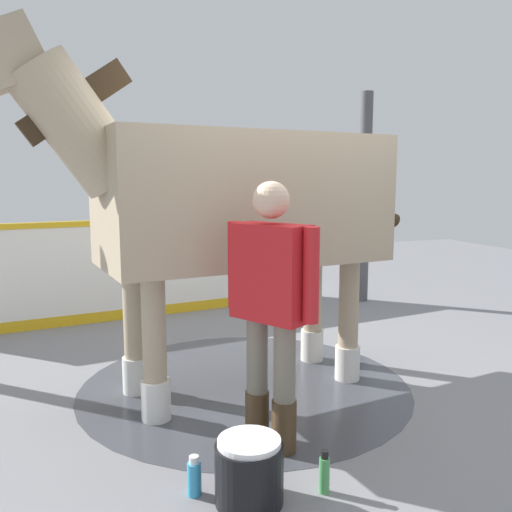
# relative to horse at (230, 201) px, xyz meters

# --- Properties ---
(ground_plane) EXTENTS (16.00, 16.00, 0.02)m
(ground_plane) POSITION_rel_horse_xyz_m (-0.46, 0.06, -1.47)
(ground_plane) COLOR gray
(wet_patch) EXTENTS (2.58, 2.58, 0.00)m
(wet_patch) POSITION_rel_horse_xyz_m (-0.12, -0.02, -1.45)
(wet_patch) COLOR #42444C
(wet_patch) RESTS_ON ground
(barrier_wall) EXTENTS (4.51, 0.71, 1.16)m
(barrier_wall) POSITION_rel_horse_xyz_m (0.22, -2.46, -0.92)
(barrier_wall) COLOR white
(barrier_wall) RESTS_ON ground
(roof_post_far) EXTENTS (0.16, 0.16, 2.72)m
(roof_post_far) POSITION_rel_horse_xyz_m (-2.52, -2.33, -0.10)
(roof_post_far) COLOR #4C4C51
(roof_post_far) RESTS_ON ground
(horse) EXTENTS (3.47, 1.23, 2.59)m
(horse) POSITION_rel_horse_xyz_m (0.00, 0.00, 0.00)
(horse) COLOR tan
(horse) RESTS_ON ground
(handler) EXTENTS (0.43, 0.58, 1.61)m
(handler) POSITION_rel_horse_xyz_m (0.03, 0.95, -0.54)
(handler) COLOR #47331E
(handler) RESTS_ON ground
(wash_bucket) EXTENTS (0.35, 0.35, 0.34)m
(wash_bucket) POSITION_rel_horse_xyz_m (0.34, 1.45, -1.29)
(wash_bucket) COLOR black
(wash_bucket) RESTS_ON ground
(bottle_shampoo) EXTENTS (0.07, 0.07, 0.21)m
(bottle_shampoo) POSITION_rel_horse_xyz_m (0.58, 1.30, -1.36)
(bottle_shampoo) COLOR #3399CC
(bottle_shampoo) RESTS_ON ground
(bottle_spray) EXTENTS (0.06, 0.06, 0.23)m
(bottle_spray) POSITION_rel_horse_xyz_m (-0.06, 1.50, -1.35)
(bottle_spray) COLOR #4CA559
(bottle_spray) RESTS_ON ground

